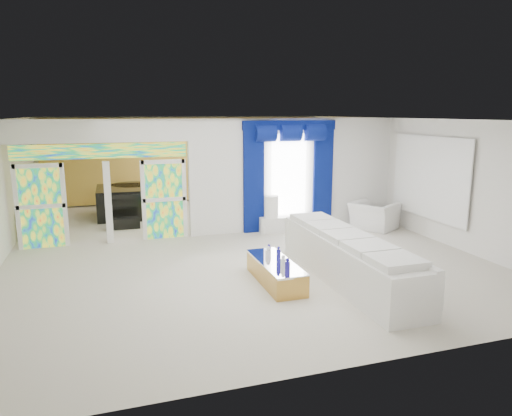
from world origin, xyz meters
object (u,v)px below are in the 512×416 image
object	(u,v)px
coffee_table	(276,272)
armchair	(374,216)
white_sofa	(348,260)
grand_piano	(121,202)
console_table	(282,224)

from	to	relation	value
coffee_table	armchair	bearing A→B (deg)	37.63
armchair	white_sofa	bearing A→B (deg)	111.57
white_sofa	coffee_table	world-z (taller)	white_sofa
coffee_table	armchair	xyz separation A→B (m)	(4.00, 3.09, 0.17)
armchair	grand_piano	bearing A→B (deg)	29.91
console_table	grand_piano	bearing A→B (deg)	141.25
white_sofa	armchair	distance (m)	4.30
white_sofa	armchair	size ratio (longest dim) A/B	3.75
console_table	grand_piano	distance (m)	5.21
coffee_table	grand_piano	bearing A→B (deg)	110.51
console_table	armchair	size ratio (longest dim) A/B	1.08
armchair	coffee_table	bearing A→B (deg)	97.28
coffee_table	grand_piano	world-z (taller)	grand_piano
grand_piano	armchair	bearing A→B (deg)	-28.88
coffee_table	console_table	world-z (taller)	console_table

